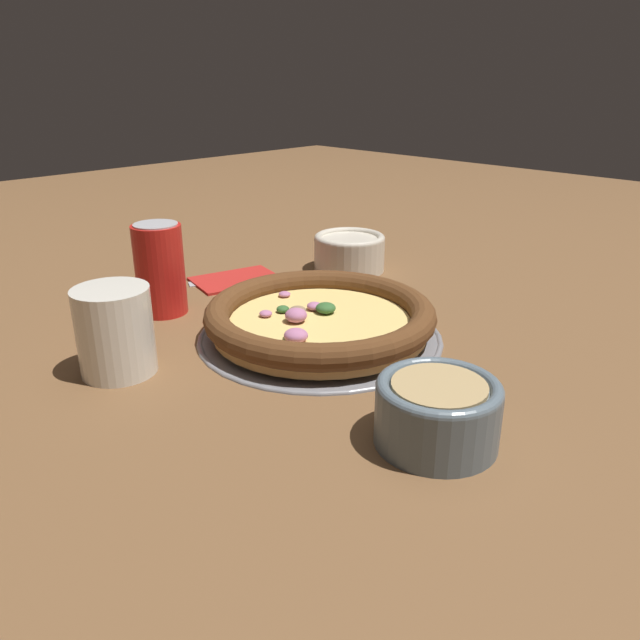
{
  "coord_description": "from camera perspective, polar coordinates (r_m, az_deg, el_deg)",
  "views": [
    {
      "loc": [
        0.51,
        0.5,
        0.31
      ],
      "look_at": [
        0.0,
        0.0,
        0.02
      ],
      "focal_mm": 35.0,
      "sensor_mm": 36.0,
      "label": 1
    }
  ],
  "objects": [
    {
      "name": "beverage_can",
      "position": [
        0.87,
        -14.44,
        4.52
      ],
      "size": [
        0.07,
        0.07,
        0.12
      ],
      "color": "red",
      "rests_on": "ground_plane"
    },
    {
      "name": "bowl_near",
      "position": [
        0.56,
        10.69,
        -8.07
      ],
      "size": [
        0.11,
        0.11,
        0.06
      ],
      "color": "slate",
      "rests_on": "ground_plane"
    },
    {
      "name": "fork",
      "position": [
        1.0,
        -7.45,
        3.71
      ],
      "size": [
        0.17,
        0.1,
        0.0
      ],
      "rotation": [
        0.0,
        0.0,
        5.81
      ],
      "color": "#B7B7BC",
      "rests_on": "ground_plane"
    },
    {
      "name": "pizza_tray",
      "position": [
        0.78,
        0.0,
        -1.35
      ],
      "size": [
        0.3,
        0.3,
        0.01
      ],
      "color": "gray",
      "rests_on": "ground_plane"
    },
    {
      "name": "pizza",
      "position": [
        0.77,
        -0.02,
        0.26
      ],
      "size": [
        0.29,
        0.29,
        0.04
      ],
      "color": "tan",
      "rests_on": "pizza_tray"
    },
    {
      "name": "bowl_far",
      "position": [
        1.04,
        2.7,
        6.3
      ],
      "size": [
        0.12,
        0.12,
        0.06
      ],
      "color": "beige",
      "rests_on": "ground_plane"
    },
    {
      "name": "drinking_cup",
      "position": [
        0.71,
        -18.23,
        -0.96
      ],
      "size": [
        0.08,
        0.08,
        0.1
      ],
      "color": "silver",
      "rests_on": "ground_plane"
    },
    {
      "name": "ground_plane",
      "position": [
        0.78,
        0.0,
        -1.58
      ],
      "size": [
        3.0,
        3.0,
        0.0
      ],
      "primitive_type": "plane",
      "color": "brown"
    },
    {
      "name": "napkin",
      "position": [
        1.0,
        -7.67,
        3.8
      ],
      "size": [
        0.15,
        0.12,
        0.01
      ],
      "rotation": [
        0.0,
        0.0,
        -0.25
      ],
      "color": "#B2231E",
      "rests_on": "ground_plane"
    }
  ]
}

